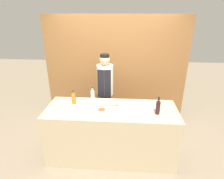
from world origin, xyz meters
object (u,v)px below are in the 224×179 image
bottle_wine (158,107)px  wooden_spoon (113,105)px  sauce_bowl_brown (102,111)px  sauce_bowl_green (122,114)px  bottle_clear (93,96)px  chef_center (105,91)px  sauce_bowl_purple (65,106)px  bottle_amber (74,99)px  cutting_board (136,104)px

bottle_wine → wooden_spoon: (-0.71, 0.23, -0.10)m
sauce_bowl_brown → sauce_bowl_green: 0.33m
bottle_clear → chef_center: chef_center is taller
sauce_bowl_purple → wooden_spoon: 0.80m
sauce_bowl_purple → bottle_clear: 0.50m
sauce_bowl_purple → bottle_wine: bearing=-3.9°
sauce_bowl_brown → bottle_wine: (0.88, 0.03, 0.08)m
bottle_amber → sauce_bowl_purple: bearing=-126.1°
cutting_board → wooden_spoon: wooden_spoon is taller
wooden_spoon → sauce_bowl_green: bearing=-64.6°
wooden_spoon → cutting_board: bearing=7.1°
sauce_bowl_purple → sauce_bowl_green: (0.95, -0.20, -0.01)m
sauce_bowl_purple → bottle_amber: bottle_amber is taller
wooden_spoon → chef_center: (-0.20, 0.64, -0.03)m
sauce_bowl_brown → sauce_bowl_green: size_ratio=1.12×
bottle_amber → chef_center: bearing=51.9°
sauce_bowl_green → bottle_clear: bearing=138.8°
sauce_bowl_brown → bottle_amber: bottle_amber is taller
sauce_bowl_brown → sauce_bowl_purple: size_ratio=1.26×
sauce_bowl_green → chef_center: size_ratio=0.08×
sauce_bowl_brown → bottle_amber: bearing=151.2°
sauce_bowl_brown → bottle_clear: (-0.21, 0.40, 0.07)m
bottle_amber → bottle_wine: bottle_wine is taller
bottle_clear → bottle_amber: bottle_clear is taller
cutting_board → chef_center: size_ratio=0.19×
sauce_bowl_green → bottle_clear: 0.71m
bottle_wine → chef_center: size_ratio=0.17×
sauce_bowl_purple → cutting_board: sauce_bowl_purple is taller
sauce_bowl_purple → sauce_bowl_green: bearing=-11.8°
sauce_bowl_green → bottle_clear: bottle_clear is taller
sauce_bowl_brown → cutting_board: bearing=29.4°
bottle_clear → bottle_wine: 1.15m
sauce_bowl_brown → bottle_clear: 0.46m
bottle_clear → chef_center: size_ratio=0.16×
cutting_board → bottle_amber: 1.08m
sauce_bowl_green → bottle_wine: bottle_wine is taller
bottle_amber → chef_center: (0.48, 0.62, -0.12)m
sauce_bowl_purple → bottle_clear: size_ratio=0.46×
sauce_bowl_brown → bottle_wine: bottle_wine is taller
bottle_clear → chef_center: bearing=71.2°
sauce_bowl_brown → chef_center: 0.90m
bottle_amber → wooden_spoon: 0.69m
sauce_bowl_purple → bottle_clear: (0.42, 0.27, 0.07)m
bottle_amber → chef_center: size_ratio=0.14×
sauce_bowl_purple → bottle_wine: bottle_wine is taller
sauce_bowl_brown → chef_center: (-0.04, 0.90, -0.05)m
sauce_bowl_brown → sauce_bowl_purple: same height
sauce_bowl_brown → bottle_amber: size_ratio=0.64×
sauce_bowl_purple → chef_center: 0.97m
bottle_wine → sauce_bowl_purple: bearing=176.1°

